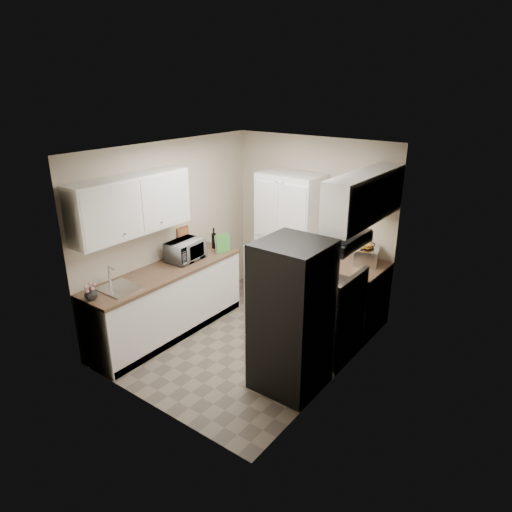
{
  "coord_description": "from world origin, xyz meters",
  "views": [
    {
      "loc": [
        3.21,
        -4.11,
        3.22
      ],
      "look_at": [
        0.05,
        0.15,
        1.17
      ],
      "focal_mm": 32.0,
      "sensor_mm": 36.0,
      "label": 1
    }
  ],
  "objects_px": {
    "microwave": "(185,251)",
    "electric_range": "(328,319)",
    "wine_bottle": "(214,239)",
    "toaster_oven": "(367,256)",
    "pantry_cabinet": "(289,241)",
    "refrigerator": "(292,317)"
  },
  "relations": [
    {
      "from": "electric_range",
      "to": "microwave",
      "type": "height_order",
      "value": "microwave"
    },
    {
      "from": "pantry_cabinet",
      "to": "toaster_oven",
      "type": "distance_m",
      "value": 1.21
    },
    {
      "from": "microwave",
      "to": "wine_bottle",
      "type": "relative_size",
      "value": 1.78
    },
    {
      "from": "refrigerator",
      "to": "toaster_oven",
      "type": "xyz_separation_m",
      "value": [
        0.07,
        1.75,
        0.18
      ]
    },
    {
      "from": "pantry_cabinet",
      "to": "wine_bottle",
      "type": "bearing_deg",
      "value": -138.0
    },
    {
      "from": "pantry_cabinet",
      "to": "toaster_oven",
      "type": "relative_size",
      "value": 5.3
    },
    {
      "from": "microwave",
      "to": "electric_range",
      "type": "bearing_deg",
      "value": -81.93
    },
    {
      "from": "microwave",
      "to": "pantry_cabinet",
      "type": "bearing_deg",
      "value": -35.14
    },
    {
      "from": "pantry_cabinet",
      "to": "refrigerator",
      "type": "xyz_separation_m",
      "value": [
        1.14,
        -1.73,
        -0.15
      ]
    },
    {
      "from": "refrigerator",
      "to": "microwave",
      "type": "xyz_separation_m",
      "value": [
        -1.96,
        0.39,
        0.21
      ]
    },
    {
      "from": "pantry_cabinet",
      "to": "refrigerator",
      "type": "distance_m",
      "value": 2.07
    },
    {
      "from": "wine_bottle",
      "to": "toaster_oven",
      "type": "bearing_deg",
      "value": 20.68
    },
    {
      "from": "refrigerator",
      "to": "microwave",
      "type": "relative_size",
      "value": 3.4
    },
    {
      "from": "wine_bottle",
      "to": "toaster_oven",
      "type": "distance_m",
      "value": 2.18
    },
    {
      "from": "pantry_cabinet",
      "to": "microwave",
      "type": "xyz_separation_m",
      "value": [
        -0.82,
        -1.34,
        0.06
      ]
    },
    {
      "from": "electric_range",
      "to": "toaster_oven",
      "type": "height_order",
      "value": "toaster_oven"
    },
    {
      "from": "refrigerator",
      "to": "toaster_oven",
      "type": "relative_size",
      "value": 4.5
    },
    {
      "from": "toaster_oven",
      "to": "refrigerator",
      "type": "bearing_deg",
      "value": -108.88
    },
    {
      "from": "pantry_cabinet",
      "to": "electric_range",
      "type": "xyz_separation_m",
      "value": [
        1.17,
        -0.93,
        -0.52
      ]
    },
    {
      "from": "electric_range",
      "to": "toaster_oven",
      "type": "xyz_separation_m",
      "value": [
        0.04,
        0.95,
        0.55
      ]
    },
    {
      "from": "wine_bottle",
      "to": "toaster_oven",
      "type": "relative_size",
      "value": 0.74
    },
    {
      "from": "electric_range",
      "to": "refrigerator",
      "type": "xyz_separation_m",
      "value": [
        -0.03,
        -0.8,
        0.37
      ]
    }
  ]
}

